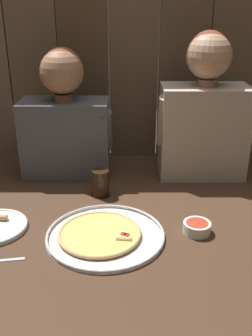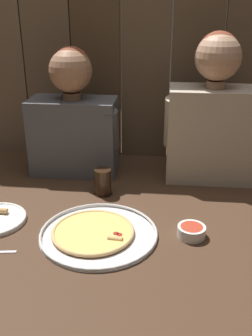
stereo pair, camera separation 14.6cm
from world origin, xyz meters
name	(u,v)px [view 1 (the left image)]	position (x,y,z in m)	size (l,w,h in m)	color
ground_plane	(135,223)	(0.00, 0.00, 0.00)	(3.20, 3.20, 0.00)	#422B1C
pizza_tray	(102,234)	(-0.12, -0.09, 0.01)	(0.42, 0.42, 0.03)	silver
drinking_glass	(99,183)	(-0.14, 0.23, 0.06)	(0.08, 0.08, 0.11)	black
dipping_bowl	(196,227)	(0.22, -0.07, 0.02)	(0.10, 0.10, 0.04)	white
diner_left	(63,119)	(-0.32, 0.45, 0.27)	(0.43, 0.21, 0.58)	#4C4C51
diner_right	(203,112)	(0.32, 0.45, 0.30)	(0.42, 0.22, 0.65)	#B2A38E
wooden_backdrop_wall	(132,26)	(0.00, 0.70, 0.65)	(2.19, 0.03, 1.30)	#4E3A25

